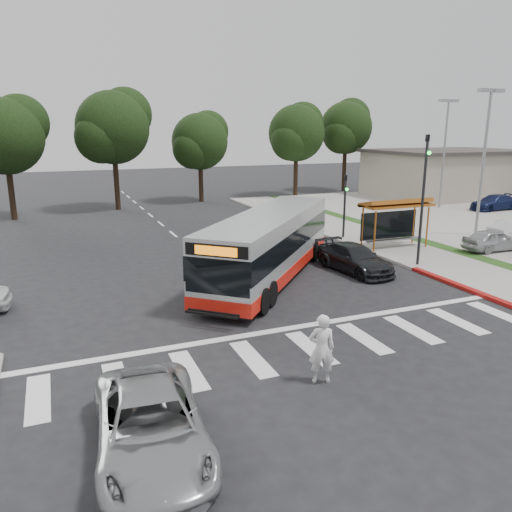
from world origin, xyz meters
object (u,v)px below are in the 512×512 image
transit_bus (269,246)px  silver_suv_south (151,426)px  pedestrian (322,349)px  dark_sedan (355,258)px

transit_bus → silver_suv_south: size_ratio=2.41×
transit_bus → pedestrian: 9.88m
transit_bus → pedestrian: transit_bus is taller
dark_sedan → transit_bus: bearing=166.3°
dark_sedan → silver_suv_south: size_ratio=0.92×
transit_bus → dark_sedan: bearing=35.0°
silver_suv_south → pedestrian: bearing=20.5°
transit_bus → dark_sedan: transit_bus is taller
pedestrian → silver_suv_south: size_ratio=0.40×
pedestrian → dark_sedan: pedestrian is taller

